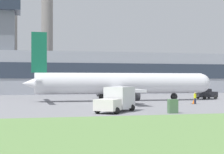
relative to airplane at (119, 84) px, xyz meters
name	(u,v)px	position (x,y,z in m)	size (l,w,h in m)	color
ground_plane	(108,104)	(-3.24, -5.85, -2.69)	(400.00, 400.00, 0.00)	gray
terminal_building	(66,70)	(-4.65, 31.58, 2.90)	(78.86, 10.21, 22.85)	#9EA3AD
smokestack_left	(13,27)	(-17.29, 56.19, 16.03)	(2.80, 2.80, 37.22)	gray
smokestack_right	(47,40)	(-7.39, 56.83, 12.57)	(3.98, 3.98, 30.20)	gray
airplane	(119,84)	(0.00, 0.00, 0.00)	(30.33, 26.60, 10.44)	silver
pushback_tug	(207,94)	(16.30, 2.41, -1.90)	(3.34, 2.85, 1.75)	#232328
fuel_truck	(117,100)	(-5.27, -18.97, -1.42)	(5.37, 6.09, 2.59)	white
ground_crew_person	(195,98)	(8.19, -9.59, -1.86)	(0.50, 0.50, 1.62)	#23283D
traffic_cone_near_nose	(194,102)	(8.09, -9.43, -2.38)	(0.66, 0.66, 0.68)	black
utility_cabinet	(173,106)	(-0.34, -22.01, -1.99)	(0.94, 0.59, 1.40)	#4C724C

